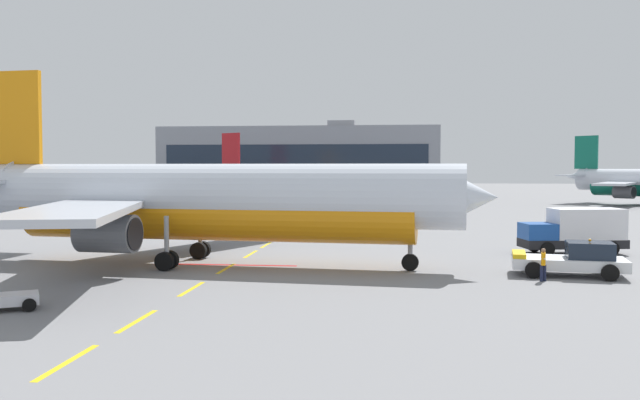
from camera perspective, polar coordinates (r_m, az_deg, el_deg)
The scene contains 8 objects.
ground at distance 60.15m, azimuth 17.95°, elevation -3.10°, with size 400.00×400.00×0.00m, color slate.
apron_paint_markings at distance 55.92m, azimuth -3.90°, elevation -3.40°, with size 8.00×93.48×0.01m.
airliner_foreground at distance 42.32m, azimuth -9.53°, elevation -0.04°, with size 34.82×34.49×12.20m.
pushback_tug at distance 40.16m, azimuth 20.41°, elevation -4.69°, with size 6.33×3.83×2.08m.
airliner_mid_left at distance 113.95m, azimuth -2.89°, elevation 1.71°, with size 32.01×29.93×12.13m.
fuel_service_truck at distance 50.39m, azimuth 20.58°, elevation -2.37°, with size 7.31×3.60×3.14m.
ground_crew_worker at distance 37.74m, azimuth 18.16°, elevation -4.98°, with size 0.35×0.67×1.74m.
terminal_satellite at distance 156.31m, azimuth -1.56°, elevation 3.30°, with size 61.67×20.46×16.52m.
Camera 1 is at (28.05, -18.65, 5.98)m, focal length 38.28 mm.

